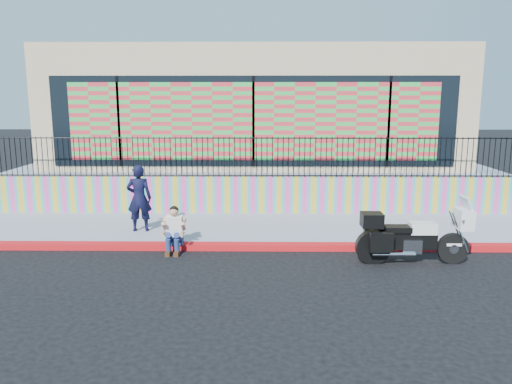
{
  "coord_description": "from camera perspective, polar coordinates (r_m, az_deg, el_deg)",
  "views": [
    {
      "loc": [
        0.29,
        -11.51,
        3.61
      ],
      "look_at": [
        0.12,
        1.2,
        1.18
      ],
      "focal_mm": 35.0,
      "sensor_mm": 36.0,
      "label": 1
    }
  ],
  "objects": [
    {
      "name": "ground",
      "position": [
        12.06,
        -0.65,
        -6.59
      ],
      "size": [
        90.0,
        90.0,
        0.0
      ],
      "primitive_type": "plane",
      "color": "black",
      "rests_on": "ground"
    },
    {
      "name": "elevated_platform",
      "position": [
        20.08,
        -0.07,
        2.28
      ],
      "size": [
        16.0,
        10.0,
        1.25
      ],
      "primitive_type": "cube",
      "color": "gray",
      "rests_on": "ground"
    },
    {
      "name": "metal_fence",
      "position": [
        14.86,
        -0.36,
        4.03
      ],
      "size": [
        15.8,
        0.04,
        1.2
      ],
      "primitive_type": null,
      "color": "black",
      "rests_on": "mural_wall"
    },
    {
      "name": "police_motorcycle",
      "position": [
        11.45,
        17.33,
        -4.75
      ],
      "size": [
        2.43,
        0.8,
        1.51
      ],
      "color": "black",
      "rests_on": "ground"
    },
    {
      "name": "seated_man",
      "position": [
        11.89,
        -9.39,
        -4.74
      ],
      "size": [
        0.54,
        0.71,
        1.06
      ],
      "color": "navy",
      "rests_on": "ground"
    },
    {
      "name": "sidewalk",
      "position": [
        13.62,
        -0.48,
        -4.21
      ],
      "size": [
        16.0,
        3.0,
        0.15
      ],
      "primitive_type": "cube",
      "color": "gray",
      "rests_on": "ground"
    },
    {
      "name": "red_curb",
      "position": [
        12.04,
        -0.65,
        -6.25
      ],
      "size": [
        16.0,
        0.3,
        0.15
      ],
      "primitive_type": "cube",
      "color": "red",
      "rests_on": "ground"
    },
    {
      "name": "mural_wall",
      "position": [
        15.04,
        -0.35,
        -0.33
      ],
      "size": [
        16.0,
        0.2,
        1.1
      ],
      "primitive_type": "cube",
      "color": "#F941A7",
      "rests_on": "sidewalk"
    },
    {
      "name": "police_officer",
      "position": [
        13.29,
        -13.21,
        -0.69
      ],
      "size": [
        0.66,
        0.46,
        1.74
      ],
      "primitive_type": "imported",
      "rotation": [
        0.0,
        0.0,
        3.21
      ],
      "color": "black",
      "rests_on": "sidewalk"
    },
    {
      "name": "storefront_building",
      "position": [
        19.64,
        -0.08,
        9.77
      ],
      "size": [
        14.0,
        8.06,
        4.0
      ],
      "color": "tan",
      "rests_on": "elevated_platform"
    }
  ]
}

